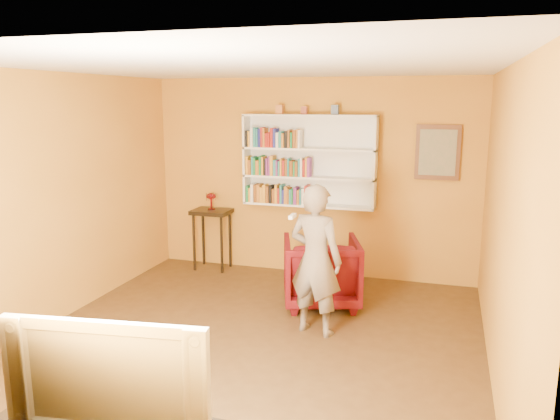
% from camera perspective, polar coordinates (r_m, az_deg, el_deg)
% --- Properties ---
extents(room_shell, '(5.30, 5.80, 2.88)m').
position_cam_1_polar(room_shell, '(5.24, -3.37, -3.95)').
color(room_shell, '#422D15').
rests_on(room_shell, ground).
extents(bookshelf, '(1.80, 0.29, 1.23)m').
position_cam_1_polar(bookshelf, '(7.40, 3.15, 5.15)').
color(bookshelf, white).
rests_on(bookshelf, room_shell).
extents(books_row_lower, '(0.90, 0.19, 0.27)m').
position_cam_1_polar(books_row_lower, '(7.47, -0.21, 1.63)').
color(books_row_lower, '#1B7C40').
rests_on(books_row_lower, bookshelf).
extents(books_row_middle, '(0.90, 0.19, 0.27)m').
position_cam_1_polar(books_row_middle, '(7.42, -0.23, 4.54)').
color(books_row_middle, gold).
rests_on(books_row_middle, bookshelf).
extents(books_row_upper, '(0.76, 0.19, 0.27)m').
position_cam_1_polar(books_row_upper, '(7.40, -0.68, 7.48)').
color(books_row_upper, black).
rests_on(books_row_upper, bookshelf).
extents(ornament_left, '(0.09, 0.09, 0.12)m').
position_cam_1_polar(ornament_left, '(7.41, -0.03, 10.46)').
color(ornament_left, '#BF7136').
rests_on(ornament_left, bookshelf).
extents(ornament_centre, '(0.07, 0.07, 0.10)m').
position_cam_1_polar(ornament_centre, '(7.31, 2.56, 10.35)').
color(ornament_centre, '#9A4533').
rests_on(ornament_centre, bookshelf).
extents(ornament_right, '(0.09, 0.09, 0.12)m').
position_cam_1_polar(ornament_right, '(7.22, 5.79, 10.38)').
color(ornament_right, slate).
rests_on(ornament_right, bookshelf).
extents(framed_painting, '(0.55, 0.05, 0.70)m').
position_cam_1_polar(framed_painting, '(7.21, 16.15, 5.80)').
color(framed_painting, '#522D17').
rests_on(framed_painting, room_shell).
extents(console_table, '(0.53, 0.41, 0.87)m').
position_cam_1_polar(console_table, '(7.85, -7.15, -1.04)').
color(console_table, black).
rests_on(console_table, ground).
extents(ruby_lustre, '(0.15, 0.15, 0.24)m').
position_cam_1_polar(ruby_lustre, '(7.78, -7.21, 1.28)').
color(ruby_lustre, maroon).
rests_on(ruby_lustre, console_table).
extents(armchair, '(1.10, 1.11, 0.81)m').
position_cam_1_polar(armchair, '(6.52, 4.33, -6.42)').
color(armchair, '#44040C').
rests_on(armchair, ground).
extents(person, '(0.65, 0.51, 1.58)m').
position_cam_1_polar(person, '(5.63, 3.74, -5.22)').
color(person, '#6E6050').
rests_on(person, ground).
extents(game_remote, '(0.04, 0.15, 0.04)m').
position_cam_1_polar(game_remote, '(5.23, 1.31, -0.66)').
color(game_remote, white).
rests_on(game_remote, person).
extents(television, '(1.21, 0.32, 0.69)m').
position_cam_1_polar(television, '(3.39, -16.87, -15.69)').
color(television, black).
rests_on(television, tv_cabinet).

